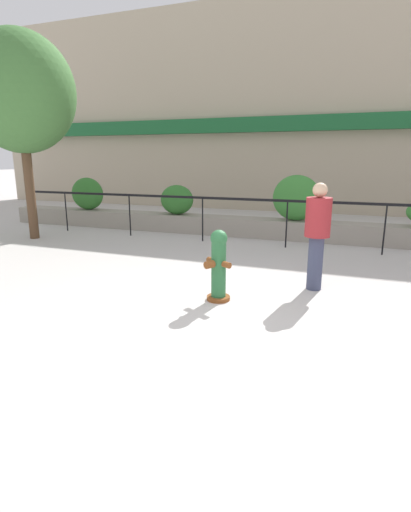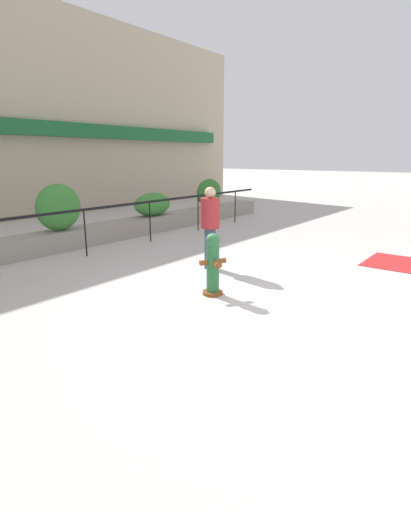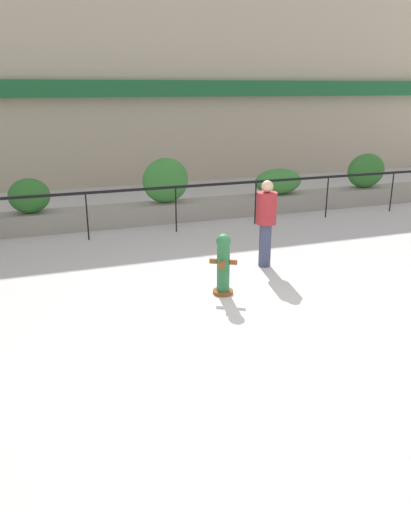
{
  "view_description": "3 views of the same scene",
  "coord_description": "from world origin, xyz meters",
  "views": [
    {
      "loc": [
        1.5,
        -4.57,
        2.1
      ],
      "look_at": [
        -0.83,
        1.62,
        0.47
      ],
      "focal_mm": 28.0,
      "sensor_mm": 36.0,
      "label": 1
    },
    {
      "loc": [
        -5.62,
        -3.07,
        2.34
      ],
      "look_at": [
        0.03,
        1.31,
        0.55
      ],
      "focal_mm": 28.0,
      "sensor_mm": 36.0,
      "label": 2
    },
    {
      "loc": [
        -3.31,
        -6.6,
        3.42
      ],
      "look_at": [
        -0.45,
        1.46,
        0.51
      ],
      "focal_mm": 35.0,
      "sensor_mm": 36.0,
      "label": 3
    }
  ],
  "objects": [
    {
      "name": "ground_plane",
      "position": [
        0.0,
        0.0,
        0.0
      ],
      "size": [
        120.0,
        120.0,
        0.0
      ],
      "primitive_type": "plane",
      "color": "#BCB7B2"
    },
    {
      "name": "planter_wall_low",
      "position": [
        0.0,
        6.0,
        0.25
      ],
      "size": [
        18.0,
        0.7,
        0.5
      ],
      "primitive_type": "cube",
      "color": "gray",
      "rests_on": "ground"
    },
    {
      "name": "fence_railing_segment",
      "position": [
        -0.0,
        4.9,
        1.02
      ],
      "size": [
        15.0,
        0.05,
        1.15
      ],
      "color": "black",
      "rests_on": "ground"
    },
    {
      "name": "hedge_bush_2",
      "position": [
        0.05,
        6.0,
        1.09
      ],
      "size": [
        1.23,
        0.59,
        1.18
      ],
      "primitive_type": "ellipsoid",
      "color": "#387F33",
      "rests_on": "planter_wall_low"
    },
    {
      "name": "hedge_bush_3",
      "position": [
        3.36,
        6.0,
        0.86
      ],
      "size": [
        1.43,
        0.7,
        0.73
      ],
      "primitive_type": "ellipsoid",
      "color": "#387F33",
      "rests_on": "planter_wall_low"
    },
    {
      "name": "hedge_bush_4",
      "position": [
        6.31,
        6.0,
        1.01
      ],
      "size": [
        1.27,
        0.59,
        1.03
      ],
      "primitive_type": "ellipsoid",
      "color": "#2D6B28",
      "rests_on": "planter_wall_low"
    },
    {
      "name": "fire_hydrant",
      "position": [
        -0.34,
        0.86,
        0.55
      ],
      "size": [
        0.48,
        0.49,
        1.08
      ],
      "color": "brown",
      "rests_on": "ground"
    },
    {
      "name": "pedestrian",
      "position": [
        0.96,
        1.91,
        0.99
      ],
      "size": [
        0.5,
        0.5,
        1.73
      ],
      "color": "#383D56",
      "rests_on": "ground"
    },
    {
      "name": "tactile_warning_pad",
      "position": [
        3.88,
        -1.3,
        0.01
      ],
      "size": [
        1.51,
        1.51,
        0.01
      ],
      "primitive_type": "cube",
      "color": "#B22323",
      "rests_on": "ground"
    }
  ]
}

